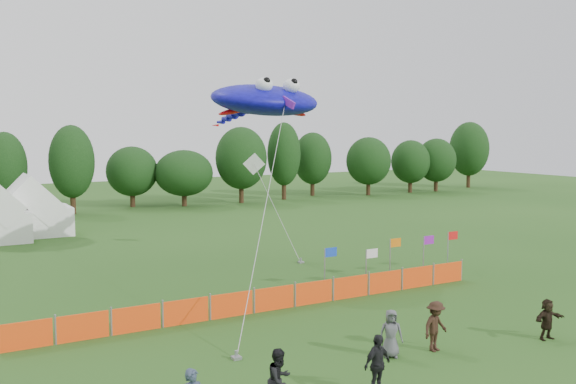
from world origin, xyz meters
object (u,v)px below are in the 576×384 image
barrier_fence (274,298)px  spectator_b (280,380)px  spectator_e (391,333)px  stingray_kite (262,101)px  spectator_d (377,365)px  tent_right (36,212)px  spectator_c (436,326)px  spectator_f (547,319)px

barrier_fence → spectator_b: 9.93m
spectator_e → barrier_fence: bearing=122.6°
barrier_fence → stingray_kite: (3.34, 7.47, 8.76)m
spectator_d → spectator_e: bearing=32.7°
barrier_fence → stingray_kite: bearing=65.9°
tent_right → spectator_b: tent_right is taller
spectator_c → spectator_f: size_ratio=1.17×
tent_right → spectator_b: size_ratio=2.72×
spectator_c → spectator_d: size_ratio=0.99×
spectator_b → spectator_e: bearing=-5.8°
tent_right → spectator_d: 35.25m
spectator_b → spectator_d: 3.05m
spectator_d → spectator_f: (8.48, 0.83, -0.14)m
spectator_c → spectator_e: (-1.72, 0.31, -0.07)m
barrier_fence → spectator_f: (6.90, -8.40, 0.26)m
tent_right → spectator_b: bearing=-88.0°
spectator_d → stingray_kite: stingray_kite is taller
spectator_d → spectator_f: bearing=-5.8°
tent_right → spectator_b: (1.18, -34.56, -0.83)m
spectator_b → tent_right: bearing=67.4°
tent_right → stingray_kite: 21.79m
barrier_fence → spectator_c: (2.45, -7.30, 0.39)m
tent_right → spectator_f: 36.45m
barrier_fence → spectator_f: spectator_f is taller
spectator_c → spectator_d: spectator_d is taller
tent_right → spectator_b: 34.59m
spectator_e → spectator_f: bearing=13.8°
tent_right → spectator_d: (4.19, -34.99, -0.81)m
spectator_e → stingray_kite: size_ratio=0.08×
spectator_e → spectator_d: bearing=-109.2°
spectator_f → stingray_kite: stingray_kite is taller
spectator_b → spectator_c: (7.05, 1.50, 0.01)m
tent_right → spectator_f: size_ratio=3.16×
barrier_fence → spectator_d: bearing=-99.7°
tent_right → spectator_e: 33.40m
barrier_fence → spectator_e: spectator_e is taller
spectator_d → spectator_b: bearing=160.4°
spectator_e → tent_right: bearing=127.9°
stingray_kite → spectator_f: bearing=-77.4°
barrier_fence → spectator_d: (-1.59, -9.23, 0.40)m
spectator_f → spectator_b: bearing=-175.5°
spectator_d → spectator_f: 8.52m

